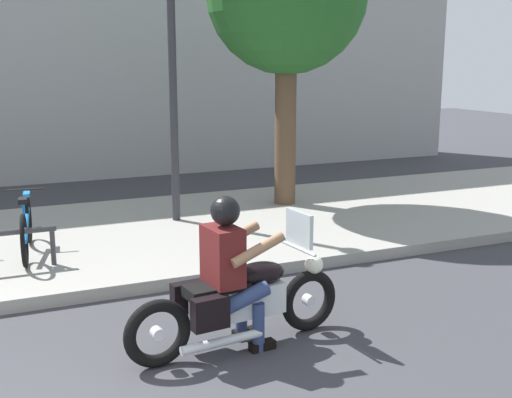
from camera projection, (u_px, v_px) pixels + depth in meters
name	position (u px, v px, depth m)	size (l,w,h in m)	color
motorcycle	(239.00, 300.00, 5.84)	(2.15, 0.71, 1.19)	black
rider	(231.00, 263.00, 5.72)	(0.67, 0.58, 1.42)	#591919
bicycle_3	(26.00, 227.00, 8.14)	(0.48, 1.71, 0.78)	black
street_lamp	(172.00, 64.00, 9.49)	(0.28, 0.28, 4.11)	#2D2D33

